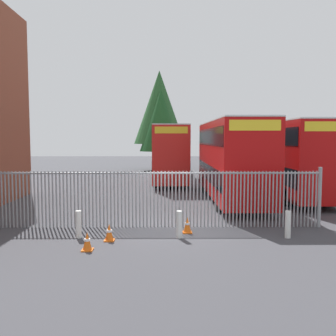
% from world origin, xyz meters
% --- Properties ---
extents(ground_plane, '(100.00, 100.00, 0.00)m').
position_xyz_m(ground_plane, '(0.00, 8.00, 0.00)').
color(ground_plane, '#3D3D42').
extents(palisade_fence, '(13.60, 0.14, 2.35)m').
position_xyz_m(palisade_fence, '(-0.86, 0.00, 1.18)').
color(palisade_fence, gray).
rests_on(palisade_fence, ground).
extents(double_decker_bus_near_gate, '(2.54, 10.81, 4.42)m').
position_xyz_m(double_decker_bus_near_gate, '(3.53, 6.34, 2.42)').
color(double_decker_bus_near_gate, '#B70C0C').
rests_on(double_decker_bus_near_gate, ground).
extents(double_decker_bus_behind_fence_left, '(2.54, 10.81, 4.42)m').
position_xyz_m(double_decker_bus_behind_fence_left, '(7.19, 7.83, 2.42)').
color(double_decker_bus_behind_fence_left, '#B70C0C').
rests_on(double_decker_bus_behind_fence_left, ground).
extents(double_decker_bus_behind_fence_right, '(2.54, 10.81, 4.42)m').
position_xyz_m(double_decker_bus_behind_fence_right, '(0.26, 15.06, 2.42)').
color(double_decker_bus_behind_fence_right, red).
rests_on(double_decker_bus_behind_fence_right, ground).
extents(bollard_near_left, '(0.20, 0.20, 0.95)m').
position_xyz_m(bollard_near_left, '(-3.17, -1.50, 0.47)').
color(bollard_near_left, silver).
rests_on(bollard_near_left, ground).
extents(bollard_center_front, '(0.20, 0.20, 0.95)m').
position_xyz_m(bollard_center_front, '(0.34, -1.56, 0.47)').
color(bollard_center_front, silver).
rests_on(bollard_center_front, ground).
extents(bollard_near_right, '(0.20, 0.20, 0.95)m').
position_xyz_m(bollard_near_right, '(4.13, -1.58, 0.47)').
color(bollard_near_right, silver).
rests_on(bollard_near_right, ground).
extents(traffic_cone_by_gate, '(0.34, 0.34, 0.59)m').
position_xyz_m(traffic_cone_by_gate, '(-2.56, -3.00, 0.29)').
color(traffic_cone_by_gate, orange).
rests_on(traffic_cone_by_gate, ground).
extents(traffic_cone_mid_forecourt, '(0.34, 0.34, 0.59)m').
position_xyz_m(traffic_cone_mid_forecourt, '(0.66, -0.88, 0.29)').
color(traffic_cone_mid_forecourt, orange).
rests_on(traffic_cone_mid_forecourt, ground).
extents(traffic_cone_near_kerb, '(0.34, 0.34, 0.59)m').
position_xyz_m(traffic_cone_near_kerb, '(-2.04, -1.92, 0.29)').
color(traffic_cone_near_kerb, orange).
rests_on(traffic_cone_near_kerb, ground).
extents(tree_tall_back, '(5.52, 5.52, 10.77)m').
position_xyz_m(tree_tall_back, '(-0.73, 26.17, 6.82)').
color(tree_tall_back, '#4C3823').
rests_on(tree_tall_back, ground).
extents(tree_short_side, '(4.50, 4.50, 8.56)m').
position_xyz_m(tree_short_side, '(-0.54, 24.79, 5.34)').
color(tree_short_side, '#4C3823').
rests_on(tree_short_side, ground).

